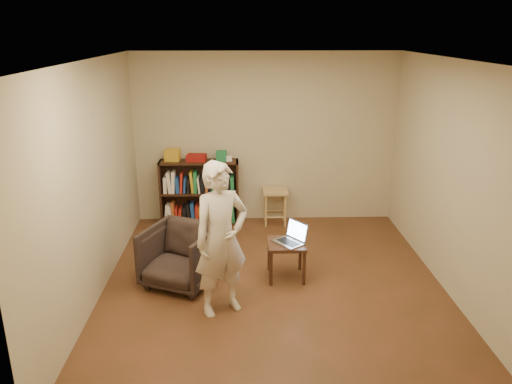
{
  "coord_description": "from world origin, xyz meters",
  "views": [
    {
      "loc": [
        -0.37,
        -5.24,
        2.92
      ],
      "look_at": [
        -0.2,
        0.35,
        1.07
      ],
      "focal_mm": 35.0,
      "sensor_mm": 36.0,
      "label": 1
    }
  ],
  "objects_px": {
    "bookshelf": "(200,196)",
    "armchair": "(180,256)",
    "laptop": "(292,238)",
    "side_table": "(286,248)",
    "person": "(221,239)",
    "stool": "(275,196)"
  },
  "relations": [
    {
      "from": "bookshelf",
      "to": "armchair",
      "type": "height_order",
      "value": "bookshelf"
    },
    {
      "from": "armchair",
      "to": "laptop",
      "type": "distance_m",
      "value": 1.35
    },
    {
      "from": "laptop",
      "to": "side_table",
      "type": "bearing_deg",
      "value": -120.78
    },
    {
      "from": "armchair",
      "to": "person",
      "type": "height_order",
      "value": "person"
    },
    {
      "from": "stool",
      "to": "side_table",
      "type": "bearing_deg",
      "value": -89.47
    },
    {
      "from": "bookshelf",
      "to": "laptop",
      "type": "bearing_deg",
      "value": -55.95
    },
    {
      "from": "stool",
      "to": "person",
      "type": "distance_m",
      "value": 2.65
    },
    {
      "from": "laptop",
      "to": "person",
      "type": "xyz_separation_m",
      "value": [
        -0.81,
        -0.74,
        0.31
      ]
    },
    {
      "from": "stool",
      "to": "side_table",
      "type": "relative_size",
      "value": 1.18
    },
    {
      "from": "bookshelf",
      "to": "person",
      "type": "bearing_deg",
      "value": -80.48
    },
    {
      "from": "person",
      "to": "stool",
      "type": "bearing_deg",
      "value": 44.86
    },
    {
      "from": "stool",
      "to": "armchair",
      "type": "bearing_deg",
      "value": -123.26
    },
    {
      "from": "armchair",
      "to": "laptop",
      "type": "relative_size",
      "value": 1.78
    },
    {
      "from": "bookshelf",
      "to": "side_table",
      "type": "xyz_separation_m",
      "value": [
        1.18,
        -1.85,
        -0.05
      ]
    },
    {
      "from": "bookshelf",
      "to": "stool",
      "type": "bearing_deg",
      "value": -3.14
    },
    {
      "from": "armchair",
      "to": "bookshelf",
      "type": "bearing_deg",
      "value": 111.12
    },
    {
      "from": "bookshelf",
      "to": "armchair",
      "type": "xyz_separation_m",
      "value": [
        -0.08,
        -1.97,
        -0.08
      ]
    },
    {
      "from": "side_table",
      "to": "bookshelf",
      "type": "bearing_deg",
      "value": 122.54
    },
    {
      "from": "laptop",
      "to": "bookshelf",
      "type": "bearing_deg",
      "value": 176.74
    },
    {
      "from": "bookshelf",
      "to": "laptop",
      "type": "relative_size",
      "value": 2.72
    },
    {
      "from": "armchair",
      "to": "laptop",
      "type": "height_order",
      "value": "armchair"
    },
    {
      "from": "bookshelf",
      "to": "laptop",
      "type": "distance_m",
      "value": 2.23
    }
  ]
}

